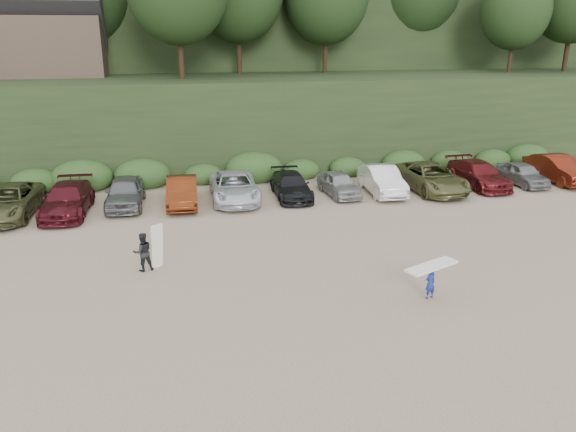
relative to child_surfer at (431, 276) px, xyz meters
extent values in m
plane|color=tan|center=(-4.57, 3.30, -0.86)|extent=(120.00, 120.00, 0.00)
cube|color=black|center=(-4.57, 25.30, 2.14)|extent=(80.00, 14.00, 6.00)
cube|color=black|center=(-4.57, 43.30, 7.14)|extent=(90.00, 30.00, 16.00)
ellipsoid|color=black|center=(-4.57, 25.30, 10.14)|extent=(66.00, 12.00, 10.00)
cube|color=#2B491E|center=(-5.12, 17.80, -0.26)|extent=(46.20, 2.00, 1.20)
cube|color=brown|center=(-16.57, 27.30, 7.14)|extent=(8.00, 6.00, 4.00)
imported|color=#4F5430|center=(-16.81, 13.07, -0.06)|extent=(2.97, 5.90, 1.60)
imported|color=#4C1119|center=(-13.91, 12.93, -0.09)|extent=(2.43, 5.42, 1.54)
imported|color=slate|center=(-11.07, 13.66, -0.06)|extent=(2.08, 4.78, 1.61)
imported|color=#63260E|center=(-8.09, 13.27, -0.11)|extent=(1.79, 4.65, 1.51)
imported|color=silver|center=(-5.21, 13.58, -0.10)|extent=(2.67, 5.57, 1.53)
imported|color=black|center=(-1.98, 13.52, -0.18)|extent=(2.03, 4.74, 1.36)
imported|color=#98989C|center=(0.80, 13.38, -0.18)|extent=(1.91, 4.10, 1.36)
imported|color=white|center=(3.36, 13.22, -0.07)|extent=(1.97, 4.93, 1.60)
imported|color=brown|center=(6.37, 13.13, -0.06)|extent=(2.95, 5.93, 1.62)
imported|color=maroon|center=(9.66, 13.43, -0.11)|extent=(2.25, 5.24, 1.51)
imported|color=gray|center=(12.55, 13.25, -0.18)|extent=(1.67, 4.02, 1.36)
imported|color=#621C0E|center=(15.10, 13.42, -0.04)|extent=(1.85, 5.02, 1.64)
imported|color=navy|center=(0.00, 0.00, -0.28)|extent=(0.48, 0.38, 1.16)
cube|color=white|center=(0.00, 0.00, 0.36)|extent=(2.18, 1.38, 0.08)
imported|color=black|center=(-9.90, 4.64, -0.08)|extent=(0.88, 0.76, 1.56)
cube|color=silver|center=(-9.36, 4.78, 0.06)|extent=(0.58, 0.51, 1.84)
camera|label=1|loc=(-8.68, -16.46, 8.06)|focal=35.00mm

